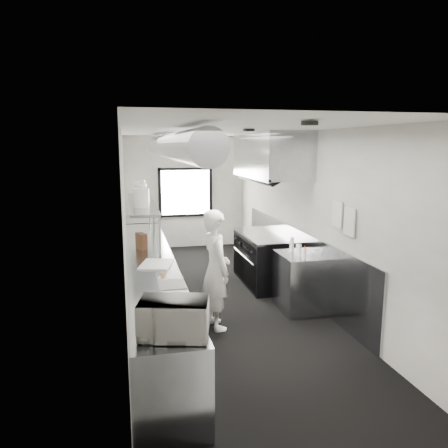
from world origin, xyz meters
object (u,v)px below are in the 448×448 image
pass_shelf (142,204)px  squeeze_bottle_e (292,244)px  cutting_board (156,264)px  squeeze_bottle_a (305,253)px  microwave (174,318)px  plate_stack_b (142,197)px  far_work_table (142,238)px  squeeze_bottle_b (300,250)px  squeeze_bottle_c (298,249)px  exhaust_hood (270,155)px  knife_block (141,241)px  deli_tub_b (149,299)px  bottle_station (300,282)px  prep_counter (151,289)px  plate_stack_d (139,189)px  range (265,259)px  small_plate (163,278)px  line_cook (216,269)px  plate_stack_a (141,198)px  squeeze_bottle_d (291,246)px  plate_stack_c (141,192)px

pass_shelf → squeeze_bottle_e: 2.75m
cutting_board → squeeze_bottle_a: bearing=-4.1°
cutting_board → microwave: bearing=-90.4°
plate_stack_b → squeeze_bottle_e: size_ratio=1.50×
far_work_table → squeeze_bottle_b: squeeze_bottle_b is taller
pass_shelf → squeeze_bottle_c: 2.90m
exhaust_hood → knife_block: size_ratio=8.42×
knife_block → plate_stack_b: plate_stack_b is taller
exhaust_hood → deli_tub_b: exhaust_hood is taller
plate_stack_b → squeeze_bottle_b: size_ratio=1.59×
bottle_station → squeeze_bottle_c: squeeze_bottle_c is taller
prep_counter → pass_shelf: 1.85m
bottle_station → microwave: microwave is taller
squeeze_bottle_c → knife_block: bearing=158.7°
plate_stack_d → squeeze_bottle_a: plate_stack_d is taller
range → far_work_table: range is taller
small_plate → prep_counter: bearing=96.0°
bottle_station → squeeze_bottle_c: size_ratio=5.30×
bottle_station → squeeze_bottle_c: (-0.06, -0.00, 0.53)m
small_plate → cutting_board: cutting_board is taller
plate_stack_b → squeeze_bottle_b: bearing=-31.5°
exhaust_hood → small_plate: 3.40m
line_cook → cutting_board: bearing=64.2°
knife_block → squeeze_bottle_e: (2.38, -0.58, -0.04)m
exhaust_hood → plate_stack_a: bearing=-171.8°
exhaust_hood → squeeze_bottle_c: 1.99m
exhaust_hood → squeeze_bottle_b: exhaust_hood is taller
far_work_table → knife_block: (-0.10, -2.99, 0.58)m
exhaust_hood → squeeze_bottle_e: exhaust_hood is taller
squeeze_bottle_e → knife_block: bearing=166.2°
prep_counter → squeeze_bottle_b: squeeze_bottle_b is taller
squeeze_bottle_d → deli_tub_b: bearing=-142.1°
plate_stack_a → squeeze_bottle_e: size_ratio=1.59×
plate_stack_c → squeeze_bottle_d: plate_stack_c is taller
far_work_table → plate_stack_d: size_ratio=3.57×
plate_stack_a → plate_stack_d: plate_stack_d is taller
far_work_table → plate_stack_b: (-0.05, -2.61, 1.26)m
exhaust_hood → plate_stack_b: bearing=-177.2°
far_work_table → squeeze_bottle_b: bearing=-60.9°
microwave → plate_stack_a: bearing=106.4°
range → bottle_station: 1.40m
plate_stack_b → range: bearing=2.9°
small_plate → plate_stack_a: (-0.18, 1.84, 0.82)m
line_cook → squeeze_bottle_a: (1.37, 0.10, 0.13)m
exhaust_hood → bottle_station: bearing=-87.8°
small_plate → line_cook: bearing=28.8°
prep_counter → line_cook: 1.11m
prep_counter → squeeze_bottle_c: size_ratio=35.36×
squeeze_bottle_b → bottle_station: bearing=56.1°
plate_stack_a → squeeze_bottle_d: size_ratio=1.77×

